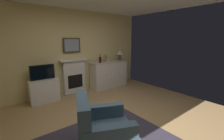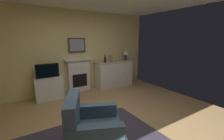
# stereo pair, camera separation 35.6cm
# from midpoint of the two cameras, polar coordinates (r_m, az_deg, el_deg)

# --- Properties ---
(ground_plane) EXTENTS (5.42, 4.97, 0.10)m
(ground_plane) POSITION_cam_midpoint_polar(r_m,az_deg,el_deg) (3.33, 4.89, -20.54)
(ground_plane) COLOR tan
(ground_plane) RESTS_ON ground
(wall_rear) EXTENTS (5.42, 0.06, 2.62)m
(wall_rear) POSITION_cam_midpoint_polar(r_m,az_deg,el_deg) (5.01, -12.02, 6.72)
(wall_rear) COLOR #EAD68C
(wall_rear) RESTS_ON ground_plane
(fireplace_unit) EXTENTS (0.87, 0.30, 1.10)m
(fireplace_unit) POSITION_cam_midpoint_polar(r_m,az_deg,el_deg) (5.03, -10.51, -1.97)
(fireplace_unit) COLOR white
(fireplace_unit) RESTS_ON ground_plane
(framed_picture) EXTENTS (0.55, 0.04, 0.45)m
(framed_picture) POSITION_cam_midpoint_polar(r_m,az_deg,el_deg) (4.94, -11.14, 9.23)
(framed_picture) COLOR #473323
(sideboard_cabinet) EXTENTS (1.38, 0.49, 0.92)m
(sideboard_cabinet) POSITION_cam_midpoint_polar(r_m,az_deg,el_deg) (5.49, 2.69, -1.55)
(sideboard_cabinet) COLOR white
(sideboard_cabinet) RESTS_ON ground_plane
(table_lamp) EXTENTS (0.26, 0.26, 0.40)m
(table_lamp) POSITION_cam_midpoint_polar(r_m,az_deg,el_deg) (5.67, 7.05, 6.39)
(table_lamp) COLOR #4C4742
(table_lamp) RESTS_ON sideboard_cabinet
(wine_bottle) EXTENTS (0.08, 0.08, 0.29)m
(wine_bottle) POSITION_cam_midpoint_polar(r_m,az_deg,el_deg) (5.13, -0.69, 3.97)
(wine_bottle) COLOR #331419
(wine_bottle) RESTS_ON sideboard_cabinet
(wine_glass_left) EXTENTS (0.07, 0.07, 0.16)m
(wine_glass_left) POSITION_cam_midpoint_polar(r_m,az_deg,el_deg) (5.34, 2.16, 4.44)
(wine_glass_left) COLOR silver
(wine_glass_left) RESTS_ON sideboard_cabinet
(wine_glass_center) EXTENTS (0.07, 0.07, 0.16)m
(wine_glass_center) POSITION_cam_midpoint_polar(r_m,az_deg,el_deg) (5.38, 3.32, 4.48)
(wine_glass_center) COLOR silver
(wine_glass_center) RESTS_ON sideboard_cabinet
(vase_decorative) EXTENTS (0.11, 0.11, 0.28)m
(vase_decorative) POSITION_cam_midpoint_polar(r_m,az_deg,el_deg) (5.23, 1.23, 4.48)
(vase_decorative) COLOR #9E7F5B
(vase_decorative) RESTS_ON sideboard_cabinet
(tv_cabinet) EXTENTS (0.75, 0.42, 0.64)m
(tv_cabinet) POSITION_cam_midpoint_polar(r_m,az_deg,el_deg) (4.69, -20.86, -6.48)
(tv_cabinet) COLOR white
(tv_cabinet) RESTS_ON ground_plane
(tv_set) EXTENTS (0.62, 0.07, 0.40)m
(tv_set) POSITION_cam_midpoint_polar(r_m,az_deg,el_deg) (4.54, -21.28, -0.29)
(tv_set) COLOR black
(tv_set) RESTS_ON tv_cabinet
(armchair) EXTENTS (1.05, 1.02, 0.92)m
(armchair) POSITION_cam_midpoint_polar(r_m,az_deg,el_deg) (2.43, -3.26, -21.84)
(armchair) COLOR #3F596B
(armchair) RESTS_ON ground_plane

